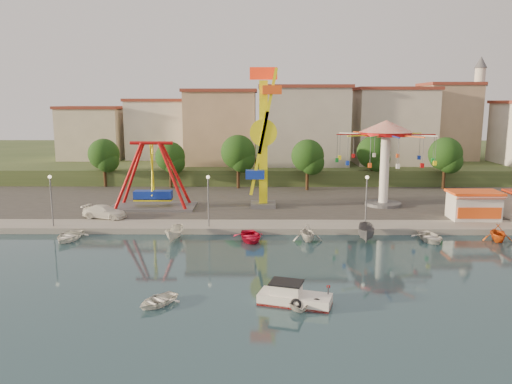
{
  "coord_description": "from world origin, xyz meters",
  "views": [
    {
      "loc": [
        -2.68,
        -36.54,
        13.18
      ],
      "look_at": [
        -3.17,
        14.0,
        4.0
      ],
      "focal_mm": 35.0,
      "sensor_mm": 36.0,
      "label": 1
    }
  ],
  "objects_px": {
    "kamikaze_tower": "(264,141)",
    "rowboat_a": "(298,301)",
    "cabin_motorboat": "(293,298)",
    "pirate_ship_ride": "(153,177)",
    "wave_swinger": "(386,144)",
    "van": "(105,212)"
  },
  "relations": [
    {
      "from": "wave_swinger",
      "to": "van",
      "type": "height_order",
      "value": "wave_swinger"
    },
    {
      "from": "pirate_ship_ride",
      "to": "cabin_motorboat",
      "type": "xyz_separation_m",
      "value": [
        15.01,
        -27.33,
        -3.95
      ]
    },
    {
      "from": "cabin_motorboat",
      "to": "rowboat_a",
      "type": "bearing_deg",
      "value": -21.42
    },
    {
      "from": "rowboat_a",
      "to": "van",
      "type": "xyz_separation_m",
      "value": [
        -19.56,
        22.27,
        0.95
      ]
    },
    {
      "from": "pirate_ship_ride",
      "to": "kamikaze_tower",
      "type": "bearing_deg",
      "value": 2.87
    },
    {
      "from": "cabin_motorboat",
      "to": "wave_swinger",
      "type": "bearing_deg",
      "value": 82.48
    },
    {
      "from": "kamikaze_tower",
      "to": "wave_swinger",
      "type": "distance_m",
      "value": 14.67
    },
    {
      "from": "pirate_ship_ride",
      "to": "kamikaze_tower",
      "type": "xyz_separation_m",
      "value": [
        13.26,
        0.67,
        4.21
      ]
    },
    {
      "from": "kamikaze_tower",
      "to": "van",
      "type": "height_order",
      "value": "kamikaze_tower"
    },
    {
      "from": "kamikaze_tower",
      "to": "rowboat_a",
      "type": "bearing_deg",
      "value": -85.87
    },
    {
      "from": "pirate_ship_ride",
      "to": "cabin_motorboat",
      "type": "bearing_deg",
      "value": -61.23
    },
    {
      "from": "pirate_ship_ride",
      "to": "van",
      "type": "bearing_deg",
      "value": -128.84
    },
    {
      "from": "kamikaze_tower",
      "to": "cabin_motorboat",
      "type": "height_order",
      "value": "kamikaze_tower"
    },
    {
      "from": "wave_swinger",
      "to": "rowboat_a",
      "type": "xyz_separation_m",
      "value": [
        -12.59,
        -29.3,
        -7.85
      ]
    },
    {
      "from": "van",
      "to": "cabin_motorboat",
      "type": "bearing_deg",
      "value": -124.67
    },
    {
      "from": "wave_swinger",
      "to": "cabin_motorboat",
      "type": "height_order",
      "value": "wave_swinger"
    },
    {
      "from": "pirate_ship_ride",
      "to": "wave_swinger",
      "type": "distance_m",
      "value": 28.2
    },
    {
      "from": "pirate_ship_ride",
      "to": "wave_swinger",
      "type": "xyz_separation_m",
      "value": [
        27.89,
        1.74,
        3.8
      ]
    },
    {
      "from": "kamikaze_tower",
      "to": "rowboat_a",
      "type": "xyz_separation_m",
      "value": [
        2.04,
        -28.22,
        -8.25
      ]
    },
    {
      "from": "wave_swinger",
      "to": "rowboat_a",
      "type": "distance_m",
      "value": 32.84
    },
    {
      "from": "cabin_motorboat",
      "to": "rowboat_a",
      "type": "relative_size",
      "value": 1.51
    },
    {
      "from": "rowboat_a",
      "to": "pirate_ship_ride",
      "type": "bearing_deg",
      "value": 115.19
    }
  ]
}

